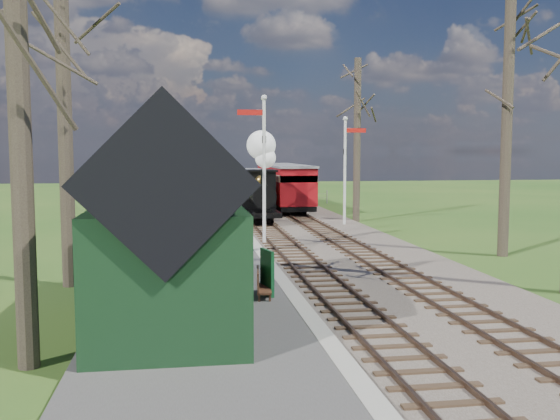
{
  "coord_description": "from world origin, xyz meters",
  "views": [
    {
      "loc": [
        -3.96,
        -9.58,
        3.91
      ],
      "look_at": [
        -0.24,
        14.7,
        1.6
      ],
      "focal_mm": 40.0,
      "sensor_mm": 36.0,
      "label": 1
    }
  ],
  "objects_px": {
    "coach": "(248,188)",
    "sign_board": "(267,272)",
    "semaphore_far": "(346,162)",
    "red_carriage_a": "(291,187)",
    "semaphore_near": "(262,158)",
    "locomotive": "(259,184)",
    "bench": "(261,284)",
    "station_shed": "(169,228)",
    "person": "(226,266)",
    "red_carriage_b": "(278,183)"
  },
  "relations": [
    {
      "from": "coach",
      "to": "red_carriage_a",
      "type": "relative_size",
      "value": 1.32
    },
    {
      "from": "semaphore_far",
      "to": "red_carriage_a",
      "type": "height_order",
      "value": "semaphore_far"
    },
    {
      "from": "locomotive",
      "to": "bench",
      "type": "height_order",
      "value": "locomotive"
    },
    {
      "from": "station_shed",
      "to": "semaphore_far",
      "type": "distance_m",
      "value": 20.01
    },
    {
      "from": "semaphore_far",
      "to": "red_carriage_a",
      "type": "xyz_separation_m",
      "value": [
        -1.77,
        6.65,
        -1.68
      ]
    },
    {
      "from": "semaphore_near",
      "to": "semaphore_far",
      "type": "distance_m",
      "value": 7.91
    },
    {
      "from": "red_carriage_a",
      "to": "bench",
      "type": "xyz_separation_m",
      "value": [
        -4.66,
        -22.61,
        -1.14
      ]
    },
    {
      "from": "semaphore_far",
      "to": "person",
      "type": "xyz_separation_m",
      "value": [
        -7.27,
        -15.16,
        -2.48
      ]
    },
    {
      "from": "locomotive",
      "to": "red_carriage_b",
      "type": "bearing_deg",
      "value": 76.34
    },
    {
      "from": "person",
      "to": "bench",
      "type": "bearing_deg",
      "value": -134.56
    },
    {
      "from": "sign_board",
      "to": "person",
      "type": "distance_m",
      "value": 1.21
    },
    {
      "from": "coach",
      "to": "bench",
      "type": "relative_size",
      "value": 6.0
    },
    {
      "from": "semaphore_near",
      "to": "locomotive",
      "type": "bearing_deg",
      "value": 84.16
    },
    {
      "from": "station_shed",
      "to": "sign_board",
      "type": "xyz_separation_m",
      "value": [
        2.43,
        2.22,
        -1.48
      ]
    },
    {
      "from": "coach",
      "to": "sign_board",
      "type": "height_order",
      "value": "coach"
    },
    {
      "from": "locomotive",
      "to": "coach",
      "type": "distance_m",
      "value": 6.1
    },
    {
      "from": "semaphore_near",
      "to": "red_carriage_a",
      "type": "relative_size",
      "value": 1.07
    },
    {
      "from": "red_carriage_a",
      "to": "semaphore_near",
      "type": "bearing_deg",
      "value": -104.91
    },
    {
      "from": "locomotive",
      "to": "person",
      "type": "height_order",
      "value": "locomotive"
    },
    {
      "from": "semaphore_near",
      "to": "sign_board",
      "type": "relative_size",
      "value": 5.26
    },
    {
      "from": "coach",
      "to": "person",
      "type": "relative_size",
      "value": 5.64
    },
    {
      "from": "locomotive",
      "to": "red_carriage_a",
      "type": "distance_m",
      "value": 5.89
    },
    {
      "from": "sign_board",
      "to": "semaphore_far",
      "type": "bearing_deg",
      "value": 68.42
    },
    {
      "from": "sign_board",
      "to": "person",
      "type": "xyz_separation_m",
      "value": [
        -1.03,
        0.63,
        0.08
      ]
    },
    {
      "from": "station_shed",
      "to": "locomotive",
      "type": "height_order",
      "value": "station_shed"
    },
    {
      "from": "station_shed",
      "to": "bench",
      "type": "distance_m",
      "value": 3.49
    },
    {
      "from": "sign_board",
      "to": "person",
      "type": "bearing_deg",
      "value": 148.63
    },
    {
      "from": "red_carriage_a",
      "to": "red_carriage_b",
      "type": "bearing_deg",
      "value": 90.0
    },
    {
      "from": "semaphore_far",
      "to": "bench",
      "type": "height_order",
      "value": "semaphore_far"
    },
    {
      "from": "coach",
      "to": "station_shed",
      "type": "bearing_deg",
      "value": -99.58
    },
    {
      "from": "semaphore_far",
      "to": "sign_board",
      "type": "bearing_deg",
      "value": -111.58
    },
    {
      "from": "bench",
      "to": "coach",
      "type": "bearing_deg",
      "value": 84.97
    },
    {
      "from": "red_carriage_b",
      "to": "bench",
      "type": "distance_m",
      "value": 28.51
    },
    {
      "from": "locomotive",
      "to": "red_carriage_a",
      "type": "xyz_separation_m",
      "value": [
        2.61,
        5.25,
        -0.52
      ]
    },
    {
      "from": "bench",
      "to": "red_carriage_a",
      "type": "bearing_deg",
      "value": 78.35
    },
    {
      "from": "coach",
      "to": "person",
      "type": "xyz_separation_m",
      "value": [
        -2.9,
        -22.63,
        -0.72
      ]
    },
    {
      "from": "locomotive",
      "to": "sign_board",
      "type": "height_order",
      "value": "locomotive"
    },
    {
      "from": "red_carriage_b",
      "to": "bench",
      "type": "xyz_separation_m",
      "value": [
        -4.66,
        -28.11,
        -1.14
      ]
    },
    {
      "from": "coach",
      "to": "sign_board",
      "type": "relative_size",
      "value": 6.45
    },
    {
      "from": "bench",
      "to": "semaphore_far",
      "type": "bearing_deg",
      "value": 68.04
    },
    {
      "from": "locomotive",
      "to": "semaphore_far",
      "type": "bearing_deg",
      "value": -17.72
    },
    {
      "from": "sign_board",
      "to": "bench",
      "type": "xyz_separation_m",
      "value": [
        -0.19,
        -0.17,
        -0.26
      ]
    },
    {
      "from": "red_carriage_b",
      "to": "sign_board",
      "type": "bearing_deg",
      "value": -99.09
    },
    {
      "from": "semaphore_near",
      "to": "sign_board",
      "type": "distance_m",
      "value": 10.24
    },
    {
      "from": "semaphore_far",
      "to": "person",
      "type": "bearing_deg",
      "value": -115.63
    },
    {
      "from": "semaphore_near",
      "to": "red_carriage_b",
      "type": "xyz_separation_m",
      "value": [
        3.37,
        18.15,
        -1.95
      ]
    },
    {
      "from": "sign_board",
      "to": "red_carriage_a",
      "type": "bearing_deg",
      "value": 78.74
    },
    {
      "from": "semaphore_far",
      "to": "locomotive",
      "type": "distance_m",
      "value": 4.75
    },
    {
      "from": "station_shed",
      "to": "semaphore_near",
      "type": "xyz_separation_m",
      "value": [
        3.53,
        12.0,
        1.35
      ]
    },
    {
      "from": "bench",
      "to": "person",
      "type": "xyz_separation_m",
      "value": [
        -0.83,
        0.8,
        0.34
      ]
    }
  ]
}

